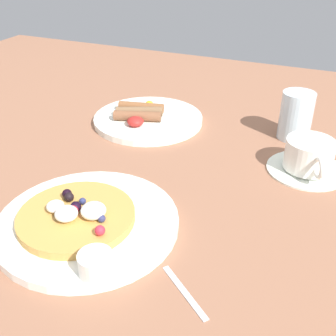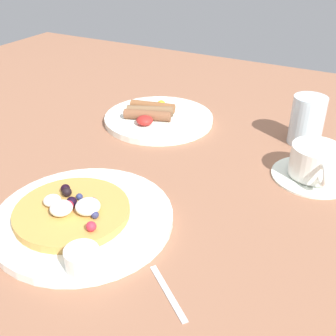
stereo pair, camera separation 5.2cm
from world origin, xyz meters
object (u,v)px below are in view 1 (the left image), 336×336
Objects in this scene: teaspoon at (212,327)px; syrup_ramekin at (96,264)px; pancake_plate at (88,223)px; coffee_saucer at (306,169)px; coffee_cup at (309,154)px; water_glass at (296,116)px; breakfast_plate at (148,119)px.

syrup_ramekin is at bearing 175.88° from teaspoon.
coffee_saucer is (27.76, 29.53, -0.33)cm from pancake_plate.
water_glass is at bearing 109.17° from coffee_cup.
coffee_cup is at bearing 46.58° from pancake_plate.
pancake_plate is 1.90× the size of coffee_saucer.
teaspoon is (15.59, -1.12, -2.69)cm from syrup_ramekin.
water_glass is at bearing 72.43° from syrup_ramekin.
teaspoon is (-5.08, -39.54, -0.12)cm from coffee_saucer.
teaspoon is at bearing -23.81° from pancake_plate.
syrup_ramekin is 0.18× the size of breakfast_plate.
breakfast_plate is (-15.08, 46.20, -2.24)cm from syrup_ramekin.
syrup_ramekin is at bearing -118.43° from coffee_cup.
pancake_plate is at bearing -118.84° from water_glass.
coffee_cup is (35.81, -7.91, 2.83)cm from breakfast_plate.
syrup_ramekin is 48.65cm from breakfast_plate.
coffee_saucer is 1.07× the size of teaspoon.
syrup_ramekin is 0.33× the size of teaspoon.
coffee_cup is 1.12× the size of water_glass.
syrup_ramekin reaches higher than coffee_saucer.
coffee_saucer is 3.17cm from coffee_cup.
coffee_saucer is at bearing -70.87° from water_glass.
coffee_cup is at bearing 82.58° from teaspoon.
breakfast_plate is 2.20× the size of coffee_cup.
pancake_plate is 40.54cm from coffee_saucer.
pancake_plate is 2.73× the size of water_glass.
syrup_ramekin is 0.44× the size of water_glass.
syrup_ramekin is at bearing -51.39° from pancake_plate.
pancake_plate is 6.13× the size of syrup_ramekin.
syrup_ramekin is 43.70cm from coffee_saucer.
teaspoon is at bearing -4.12° from syrup_ramekin.
teaspoon is at bearing -97.42° from coffee_cup.
teaspoon is (30.67, -47.33, -0.45)cm from breakfast_plate.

